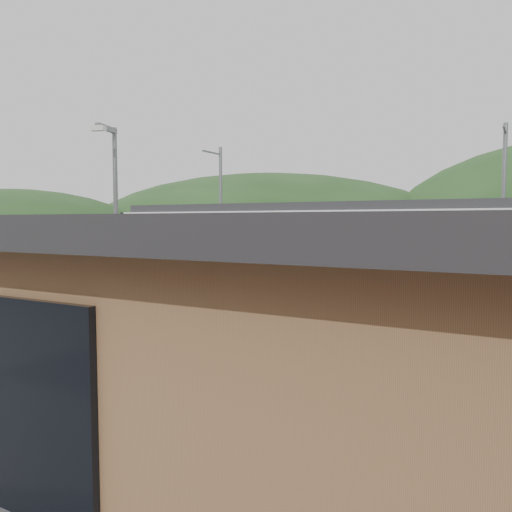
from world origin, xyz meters
The scene contains 9 objects.
ground centered at (0.00, 0.00, 0.00)m, with size 120.00×120.00×0.00m, color #4C4C4F.
hills centered at (6.19, 5.29, 0.00)m, with size 146.00×149.00×26.00m.
platform centered at (0.00, 3.30, 0.15)m, with size 26.00×3.20×0.30m, color #9E9E99.
yellow_line centered at (0.00, 2.00, 0.30)m, with size 26.00×0.10×0.01m, color yellow.
train centered at (-0.31, 6.00, 2.06)m, with size 20.44×3.01×3.74m.
catenary_mast_west centered at (-7.00, 8.56, 3.65)m, with size 0.18×1.80×7.00m.
catenary_mast_east centered at (7.00, 8.56, 3.65)m, with size 0.18×1.80×7.00m.
station_shelter centered at (6.00, -9.01, 1.55)m, with size 9.20×6.20×3.00m.
lamp_post centered at (-1.47, -5.09, 3.22)m, with size 0.39×1.00×5.36m.
Camera 1 is at (8.06, -14.65, 2.95)m, focal length 35.00 mm.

